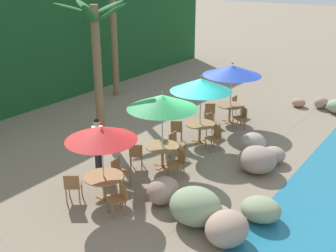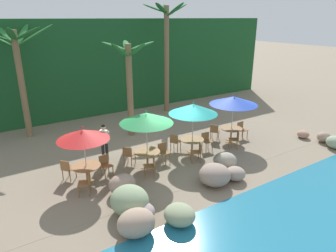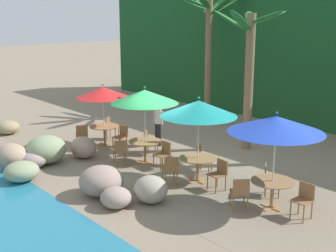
# 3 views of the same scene
# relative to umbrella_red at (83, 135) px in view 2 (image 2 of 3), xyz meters

# --- Properties ---
(ground_plane) EXTENTS (120.00, 120.00, 0.00)m
(ground_plane) POSITION_rel_umbrella_red_xyz_m (3.73, 0.20, -2.01)
(ground_plane) COLOR gray
(terrace_deck) EXTENTS (18.00, 5.20, 0.01)m
(terrace_deck) POSITION_rel_umbrella_red_xyz_m (3.73, 0.20, -2.01)
(terrace_deck) COLOR gray
(terrace_deck) RESTS_ON ground
(foliage_backdrop) EXTENTS (28.00, 2.40, 6.00)m
(foliage_backdrop) POSITION_rel_umbrella_red_xyz_m (3.73, 9.20, 0.99)
(foliage_backdrop) COLOR #194C23
(foliage_backdrop) RESTS_ON ground
(rock_seawall) EXTENTS (16.40, 3.49, 0.93)m
(rock_seawall) POSITION_rel_umbrella_red_xyz_m (2.76, -2.78, -1.65)
(rock_seawall) COLOR tan
(rock_seawall) RESTS_ON ground
(umbrella_red) EXTENTS (1.93, 1.93, 2.32)m
(umbrella_red) POSITION_rel_umbrella_red_xyz_m (0.00, 0.00, 0.00)
(umbrella_red) COLOR silver
(umbrella_red) RESTS_ON ground
(dining_table_red) EXTENTS (1.10, 1.10, 0.74)m
(dining_table_red) POSITION_rel_umbrella_red_xyz_m (0.00, 0.00, -1.40)
(dining_table_red) COLOR #A37547
(dining_table_red) RESTS_ON ground
(chair_red_seaward) EXTENTS (0.47, 0.47, 0.87)m
(chair_red_seaward) POSITION_rel_umbrella_red_xyz_m (0.83, 0.19, -1.50)
(chair_red_seaward) COLOR olive
(chair_red_seaward) RESTS_ON ground
(chair_red_inland) EXTENTS (0.59, 0.59, 0.87)m
(chair_red_inland) POSITION_rel_umbrella_red_xyz_m (-0.57, 0.64, -1.50)
(chair_red_inland) COLOR olive
(chair_red_inland) RESTS_ON ground
(chair_red_left) EXTENTS (0.57, 0.56, 0.87)m
(chair_red_left) POSITION_rel_umbrella_red_xyz_m (-0.28, -0.81, -1.50)
(chair_red_left) COLOR olive
(chair_red_left) RESTS_ON ground
(umbrella_green) EXTENTS (2.22, 2.22, 2.56)m
(umbrella_green) POSITION_rel_umbrella_red_xyz_m (2.61, -0.11, 0.21)
(umbrella_green) COLOR silver
(umbrella_green) RESTS_ON ground
(dining_table_green) EXTENTS (1.10, 1.10, 0.74)m
(dining_table_green) POSITION_rel_umbrella_red_xyz_m (2.61, -0.11, -1.40)
(dining_table_green) COLOR #A37547
(dining_table_green) RESTS_ON ground
(chair_green_seaward) EXTENTS (0.43, 0.43, 0.87)m
(chair_green_seaward) POSITION_rel_umbrella_red_xyz_m (3.46, -0.03, -1.50)
(chair_green_seaward) COLOR olive
(chair_green_seaward) RESTS_ON ground
(chair_green_inland) EXTENTS (0.59, 0.59, 0.87)m
(chair_green_inland) POSITION_rel_umbrella_red_xyz_m (2.02, 0.51, -1.50)
(chair_green_inland) COLOR olive
(chair_green_inland) RESTS_ON ground
(chair_green_left) EXTENTS (0.56, 0.56, 0.87)m
(chair_green_left) POSITION_rel_umbrella_red_xyz_m (2.33, -0.92, -1.50)
(chair_green_left) COLOR olive
(chair_green_left) RESTS_ON ground
(umbrella_teal) EXTENTS (2.22, 2.22, 2.54)m
(umbrella_teal) POSITION_rel_umbrella_red_xyz_m (5.03, -0.06, 0.19)
(umbrella_teal) COLOR silver
(umbrella_teal) RESTS_ON ground
(dining_table_teal) EXTENTS (1.10, 1.10, 0.74)m
(dining_table_teal) POSITION_rel_umbrella_red_xyz_m (5.03, -0.06, -1.40)
(dining_table_teal) COLOR #A37547
(dining_table_teal) RESTS_ON ground
(chair_teal_seaward) EXTENTS (0.46, 0.47, 0.87)m
(chair_teal_seaward) POSITION_rel_umbrella_red_xyz_m (5.88, -0.06, -1.50)
(chair_teal_seaward) COLOR olive
(chair_teal_seaward) RESTS_ON ground
(chair_teal_inland) EXTENTS (0.58, 0.58, 0.87)m
(chair_teal_inland) POSITION_rel_umbrella_red_xyz_m (4.52, 0.63, -1.50)
(chair_teal_inland) COLOR olive
(chair_teal_inland) RESTS_ON ground
(chair_teal_left) EXTENTS (0.57, 0.57, 0.87)m
(chair_teal_left) POSITION_rel_umbrella_red_xyz_m (4.73, -0.86, -1.50)
(chair_teal_left) COLOR olive
(chair_teal_left) RESTS_ON ground
(umbrella_blue) EXTENTS (2.38, 2.38, 2.52)m
(umbrella_blue) POSITION_rel_umbrella_red_xyz_m (7.61, 0.04, 0.19)
(umbrella_blue) COLOR silver
(umbrella_blue) RESTS_ON ground
(dining_table_blue) EXTENTS (1.10, 1.10, 0.74)m
(dining_table_blue) POSITION_rel_umbrella_red_xyz_m (7.61, 0.04, -1.40)
(dining_table_blue) COLOR #A37547
(dining_table_blue) RESTS_ON ground
(chair_blue_seaward) EXTENTS (0.43, 0.44, 0.87)m
(chair_blue_seaward) POSITION_rel_umbrella_red_xyz_m (8.46, 0.15, -1.50)
(chair_blue_seaward) COLOR olive
(chair_blue_seaward) RESTS_ON ground
(chair_blue_inland) EXTENTS (0.59, 0.59, 0.87)m
(chair_blue_inland) POSITION_rel_umbrella_red_xyz_m (7.04, 0.68, -1.50)
(chair_blue_inland) COLOR olive
(chair_blue_inland) RESTS_ON ground
(chair_blue_left) EXTENTS (0.59, 0.59, 0.87)m
(chair_blue_left) POSITION_rel_umbrella_red_xyz_m (7.18, -0.70, -1.50)
(chair_blue_left) COLOR olive
(chair_blue_left) RESTS_ON ground
(palm_tree_nearest) EXTENTS (3.72, 3.78, 5.80)m
(palm_tree_nearest) POSITION_rel_umbrella_red_xyz_m (-1.00, 6.48, 2.05)
(palm_tree_nearest) COLOR brown
(palm_tree_nearest) RESTS_ON ground
(palm_tree_second) EXTENTS (2.69, 2.77, 4.99)m
(palm_tree_second) POSITION_rel_umbrella_red_xyz_m (3.75, 3.71, 1.27)
(palm_tree_second) COLOR brown
(palm_tree_second) RESTS_ON ground
(palm_tree_third) EXTENTS (2.87, 2.89, 6.94)m
(palm_tree_third) POSITION_rel_umbrella_red_xyz_m (7.83, 6.52, 2.40)
(palm_tree_third) COLOR brown
(palm_tree_third) RESTS_ON ground
(waiter_in_white) EXTENTS (0.52, 0.38, 1.70)m
(waiter_in_white) POSITION_rel_umbrella_red_xyz_m (1.34, 1.50, -1.03)
(waiter_in_white) COLOR #232328
(waiter_in_white) RESTS_ON ground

